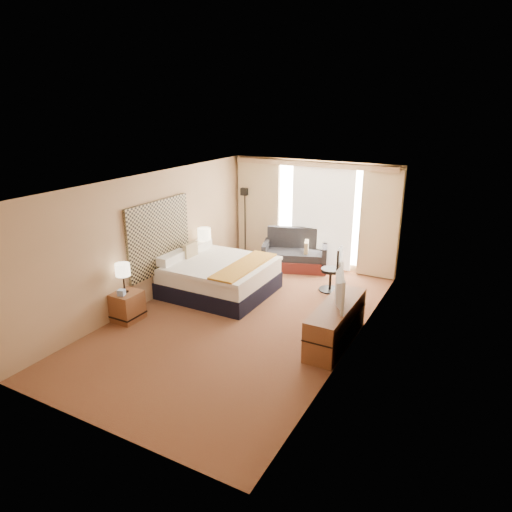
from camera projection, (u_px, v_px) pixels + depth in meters
The scene contains 21 objects.
floor at pixel (242, 319), 8.63m from camera, with size 4.20×7.00×0.02m, color #542118.
ceiling at pixel (241, 182), 7.80m from camera, with size 4.20×7.00×0.02m, color silver.
wall_back at pixel (313, 214), 11.13m from camera, with size 4.20×0.02×2.60m, color tan.
wall_front at pixel (91, 337), 5.30m from camera, with size 4.20×0.02×2.60m, color tan.
wall_left at pixel (151, 238), 9.16m from camera, with size 0.02×7.00×2.60m, color tan.
wall_right at pixel (355, 273), 7.27m from camera, with size 0.02×7.00×2.60m, color tan.
headboard at pixel (159, 237), 9.31m from camera, with size 0.06×1.85×1.50m, color black.
nightstand_left at pixel (127, 306), 8.51m from camera, with size 0.45×0.52×0.55m, color brown.
nightstand_right at pixel (204, 266), 10.59m from camera, with size 0.45×0.52×0.55m, color brown.
media_dresser at pixel (336, 323), 7.70m from camera, with size 0.50×1.80×0.70m, color brown.
window at pixel (323, 214), 10.99m from camera, with size 2.30×0.02×2.30m, color white.
curtains at pixel (312, 210), 11.01m from camera, with size 4.12×0.19×2.56m.
bed at pixel (219, 276), 9.70m from camera, with size 2.09×1.91×1.01m.
loveseat at pixel (295, 256), 11.18m from camera, with size 1.73×1.29×0.96m.
floor_lamp at pixel (245, 208), 11.79m from camera, with size 0.23×0.23×1.82m.
desk_chair at pixel (333, 272), 9.78m from camera, with size 0.48×0.48×0.99m.
lamp_left at pixel (123, 270), 8.29m from camera, with size 0.27×0.27×0.57m.
lamp_right at pixel (204, 234), 10.36m from camera, with size 0.30×0.30×0.63m.
tissue_box at pixel (121, 293), 8.29m from camera, with size 0.12×0.12×0.11m, color #8DA8DB.
telephone at pixel (200, 256), 10.34m from camera, with size 0.17×0.13×0.07m, color black.
television at pixel (336, 287), 7.54m from camera, with size 0.99×0.13×0.57m, color black.
Camera 1 is at (3.92, -6.74, 3.90)m, focal length 32.00 mm.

